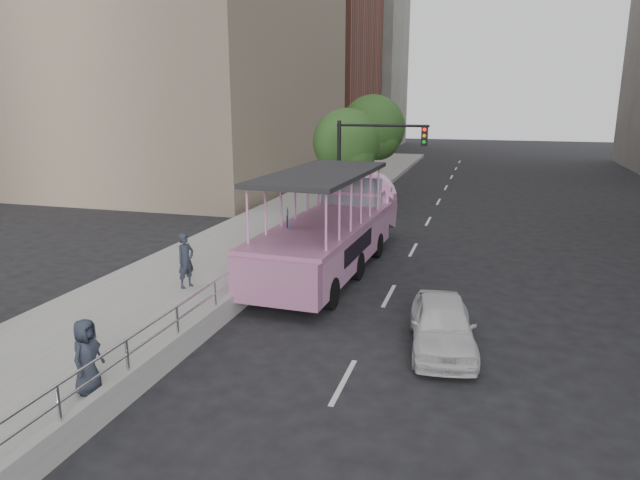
% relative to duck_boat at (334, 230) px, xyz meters
% --- Properties ---
extents(ground, '(160.00, 160.00, 0.00)m').
position_rel_duck_boat_xyz_m(ground, '(1.56, -6.73, -1.40)').
color(ground, black).
extents(sidewalk, '(5.50, 80.00, 0.30)m').
position_rel_duck_boat_xyz_m(sidewalk, '(-4.19, 3.27, -1.25)').
color(sidewalk, '#A4A49F').
rests_on(sidewalk, ground).
extents(kerb_wall, '(0.24, 30.00, 0.36)m').
position_rel_duck_boat_xyz_m(kerb_wall, '(-1.56, -4.73, -0.92)').
color(kerb_wall, '#ABACA6').
rests_on(kerb_wall, sidewalk).
extents(guardrail, '(0.07, 22.00, 0.71)m').
position_rel_duck_boat_xyz_m(guardrail, '(-1.56, -4.73, -0.25)').
color(guardrail, silver).
rests_on(guardrail, kerb_wall).
extents(duck_boat, '(3.22, 11.44, 3.76)m').
position_rel_duck_boat_xyz_m(duck_boat, '(0.00, 0.00, 0.00)').
color(duck_boat, black).
rests_on(duck_boat, ground).
extents(car, '(2.09, 4.03, 1.31)m').
position_rel_duck_boat_xyz_m(car, '(4.50, -6.34, -0.74)').
color(car, silver).
rests_on(car, ground).
extents(pedestrian_near, '(0.60, 0.74, 1.76)m').
position_rel_duck_boat_xyz_m(pedestrian_near, '(-3.65, -4.57, -0.22)').
color(pedestrian_near, '#242A35').
rests_on(pedestrian_near, sidewalk).
extents(pedestrian_far, '(0.52, 0.78, 1.59)m').
position_rel_duck_boat_xyz_m(pedestrian_far, '(-2.20, -11.16, -0.30)').
color(pedestrian_far, '#242A35').
rests_on(pedestrian_far, sidewalk).
extents(parking_sign, '(0.24, 0.55, 2.59)m').
position_rel_duck_boat_xyz_m(parking_sign, '(-1.02, -2.31, 0.24)').
color(parking_sign, black).
rests_on(parking_sign, ground).
extents(traffic_signal, '(4.20, 0.32, 5.20)m').
position_rel_duck_boat_xyz_m(traffic_signal, '(-0.15, 5.77, 2.10)').
color(traffic_signal, black).
rests_on(traffic_signal, ground).
extents(street_tree_near, '(3.52, 3.52, 5.72)m').
position_rel_duck_boat_xyz_m(street_tree_near, '(-1.75, 9.20, 2.42)').
color(street_tree_near, '#352018').
rests_on(street_tree_near, ground).
extents(street_tree_far, '(3.97, 3.97, 6.45)m').
position_rel_duck_boat_xyz_m(street_tree_far, '(-1.55, 15.20, 2.91)').
color(street_tree_far, '#352018').
rests_on(street_tree_far, ground).
extents(midrise_brick, '(18.00, 16.00, 26.00)m').
position_rel_duck_boat_xyz_m(midrise_brick, '(-16.44, 41.27, 11.60)').
color(midrise_brick, brown).
rests_on(midrise_brick, ground).
extents(midrise_stone_b, '(16.00, 14.00, 20.00)m').
position_rel_duck_boat_xyz_m(midrise_stone_b, '(-14.44, 57.27, 8.60)').
color(midrise_stone_b, gray).
rests_on(midrise_stone_b, ground).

